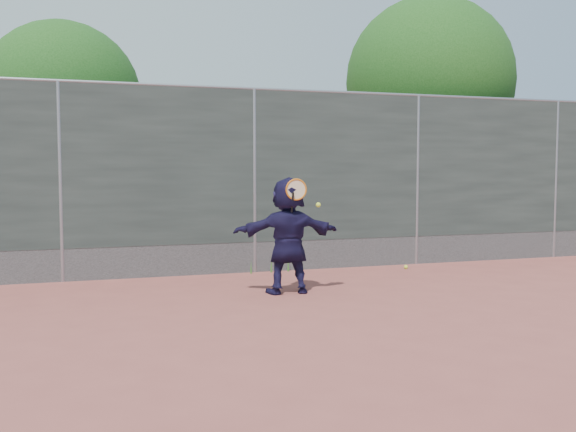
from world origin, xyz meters
name	(u,v)px	position (x,y,z in m)	size (l,w,h in m)	color
ground	(335,318)	(0.00, 0.00, 0.00)	(80.00, 80.00, 0.00)	#9E4C42
player	(288,235)	(-0.04, 1.61, 0.79)	(1.47, 0.47, 1.59)	#191438
ball_ground	(406,267)	(2.54, 3.02, 0.03)	(0.07, 0.07, 0.07)	#DBF536
fence	(254,176)	(0.00, 3.50, 1.58)	(20.00, 0.06, 3.03)	#38423D
swing_action	(298,192)	(0.04, 1.42, 1.39)	(0.53, 0.17, 0.51)	#D06713
tree_right	(435,87)	(4.68, 5.75, 3.49)	(3.78, 3.60, 5.39)	#382314
tree_left	(71,105)	(-2.85, 6.55, 2.94)	(3.15, 3.00, 4.53)	#382314
weed_clump	(274,264)	(0.29, 3.38, 0.13)	(0.68, 0.07, 0.30)	#387226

